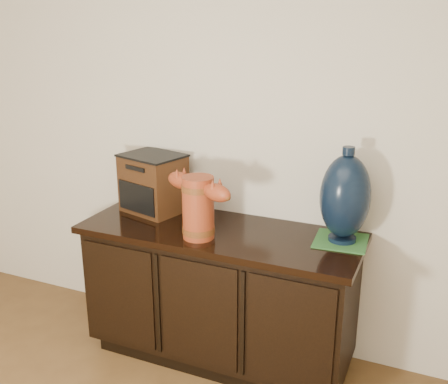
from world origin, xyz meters
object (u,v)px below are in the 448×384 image
at_px(lamp_base, 345,197).
at_px(spray_can, 206,199).
at_px(sideboard, 220,293).
at_px(tv_radio, 153,183).
at_px(terracotta_vessel, 198,204).

xyz_separation_m(lamp_base, spray_can, (-0.76, 0.06, -0.13)).
bearing_deg(lamp_base, spray_can, 175.35).
bearing_deg(sideboard, spray_can, 133.02).
bearing_deg(tv_radio, spray_can, 23.64).
relative_size(lamp_base, spray_can, 2.41).
height_order(tv_radio, lamp_base, lamp_base).
relative_size(sideboard, terracotta_vessel, 3.35).
bearing_deg(tv_radio, lamp_base, 14.24).
relative_size(tv_radio, lamp_base, 0.82).
xyz_separation_m(sideboard, terracotta_vessel, (-0.06, -0.13, 0.55)).
distance_m(lamp_base, spray_can, 0.78).
bearing_deg(lamp_base, terracotta_vessel, -160.86).
relative_size(terracotta_vessel, lamp_base, 0.93).
relative_size(sideboard, lamp_base, 3.13).
height_order(sideboard, tv_radio, tv_radio).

